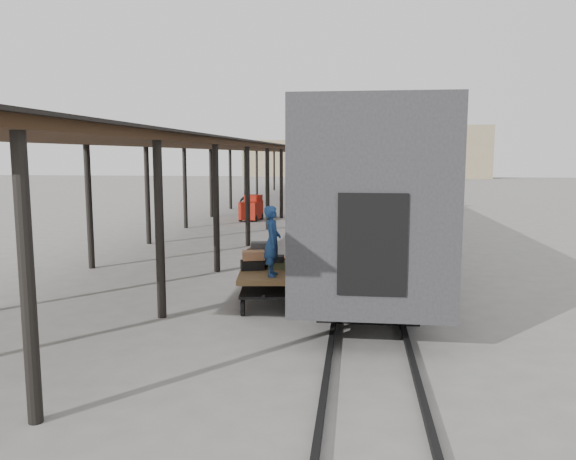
# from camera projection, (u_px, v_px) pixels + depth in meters

# --- Properties ---
(ground) EXTENTS (160.00, 160.00, 0.00)m
(ground) POSITION_uv_depth(u_px,v_px,m) (240.00, 297.00, 14.33)
(ground) COLOR slate
(ground) RESTS_ON ground
(train) EXTENTS (3.45, 76.01, 4.01)m
(train) POSITION_uv_depth(u_px,v_px,m) (360.00, 166.00, 46.83)
(train) COLOR silver
(train) RESTS_ON ground
(canopy) EXTENTS (4.90, 64.30, 4.15)m
(canopy) POSITION_uv_depth(u_px,v_px,m) (263.00, 149.00, 37.81)
(canopy) COLOR #422B19
(canopy) RESTS_ON ground
(rails) EXTENTS (1.54, 150.00, 0.12)m
(rails) POSITION_uv_depth(u_px,v_px,m) (360.00, 197.00, 47.38)
(rails) COLOR black
(rails) RESTS_ON ground
(building_far) EXTENTS (18.00, 10.00, 8.00)m
(building_far) POSITION_uv_depth(u_px,v_px,m) (428.00, 152.00, 88.84)
(building_far) COLOR tan
(building_far) RESTS_ON ground
(building_left) EXTENTS (12.00, 8.00, 6.00)m
(building_left) POSITION_uv_depth(u_px,v_px,m) (281.00, 158.00, 95.80)
(building_left) COLOR tan
(building_left) RESTS_ON ground
(baggage_cart) EXTENTS (1.54, 2.54, 0.86)m
(baggage_cart) POSITION_uv_depth(u_px,v_px,m) (266.00, 278.00, 13.49)
(baggage_cart) COLOR brown
(baggage_cart) RESTS_ON ground
(suitcase_stack) EXTENTS (1.17, 1.20, 0.60)m
(suitcase_stack) POSITION_uv_depth(u_px,v_px,m) (262.00, 258.00, 13.75)
(suitcase_stack) COLOR #353537
(suitcase_stack) RESTS_ON baggage_cart
(luggage_tug) EXTENTS (1.15, 1.68, 1.39)m
(luggage_tug) POSITION_uv_depth(u_px,v_px,m) (251.00, 209.00, 30.84)
(luggage_tug) COLOR maroon
(luggage_tug) RESTS_ON ground
(porter) EXTENTS (0.41, 0.60, 1.60)m
(porter) POSITION_uv_depth(u_px,v_px,m) (272.00, 241.00, 12.69)
(porter) COLOR navy
(porter) RESTS_ON baggage_cart
(pedestrian) EXTENTS (0.98, 0.62, 1.55)m
(pedestrian) POSITION_uv_depth(u_px,v_px,m) (246.00, 204.00, 32.23)
(pedestrian) COLOR black
(pedestrian) RESTS_ON ground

